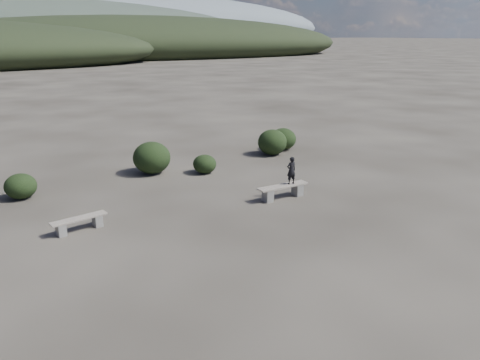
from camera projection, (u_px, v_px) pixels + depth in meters
ground at (296, 255)px, 12.40m from camera, size 1200.00×1200.00×0.00m
bench_left at (79, 223)px, 13.88m from camera, size 1.69×0.61×0.42m
bench_right at (283, 190)px, 16.62m from camera, size 1.95×0.41×0.49m
seated_person at (291, 170)px, 16.58m from camera, size 0.37×0.26×1.00m
shrub_a at (21, 186)px, 16.58m from camera, size 1.10×1.10×0.90m
shrub_b at (152, 158)px, 19.54m from camera, size 1.56×1.56×1.34m
shrub_c at (205, 164)px, 19.63m from camera, size 0.99×0.99×0.79m
shrub_d at (272, 142)px, 22.60m from camera, size 1.40×1.40×1.23m
shrub_e at (283, 139)px, 23.60m from camera, size 1.32×1.32×1.10m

